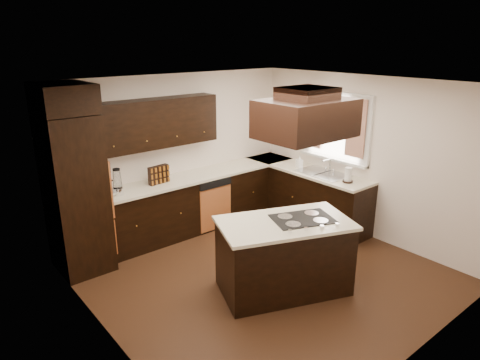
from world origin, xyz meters
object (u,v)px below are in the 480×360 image
at_px(island, 284,257).
at_px(spice_rack, 159,175).
at_px(oven_column, 76,195).
at_px(range_hood, 306,118).

relative_size(island, spice_rack, 4.62).
xyz_separation_m(oven_column, range_hood, (1.88, -2.25, 1.10)).
height_order(oven_column, island, oven_column).
bearing_deg(oven_column, range_hood, -50.26).
distance_m(island, spice_rack, 2.36).
distance_m(range_hood, spice_rack, 2.66).
xyz_separation_m(range_hood, spice_rack, (-0.60, 2.35, -1.10)).
distance_m(oven_column, spice_rack, 1.28).
distance_m(oven_column, range_hood, 3.13).
bearing_deg(island, spice_rack, 123.13).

